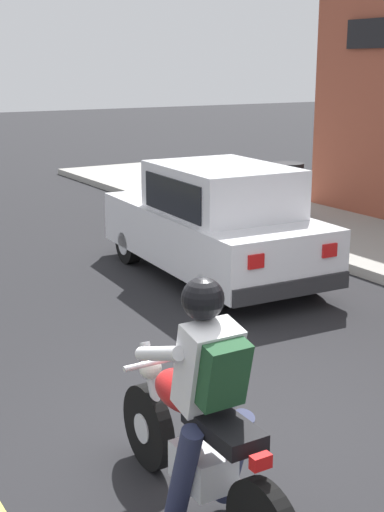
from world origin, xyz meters
name	(u,v)px	position (x,y,z in m)	size (l,w,h in m)	color
ground_plane	(232,445)	(0.00, 0.00, 0.00)	(80.00, 80.00, 0.00)	black
motorcycle_with_rider	(201,422)	(-0.69, -0.63, 0.68)	(0.56, 2.02, 1.62)	black
car_hatchback	(215,223)	(2.32, 3.78, 0.77)	(1.86, 3.87, 1.57)	black
trash_bin	(287,190)	(5.33, 5.95, 0.64)	(0.56, 0.56, 0.98)	#2D2D33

